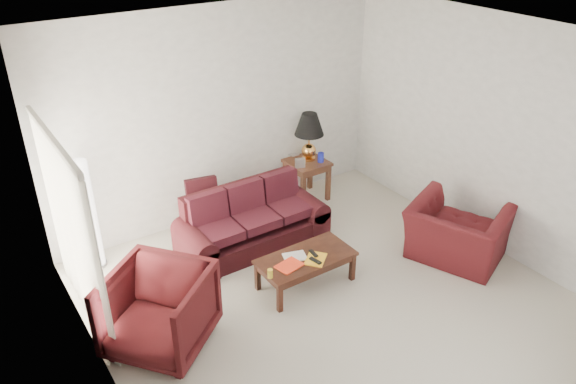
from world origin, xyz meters
The scene contains 19 objects.
floor centered at (0.00, 0.00, 0.00)m, with size 5.00×5.00×0.00m, color beige.
blinds centered at (-2.42, 1.30, 1.08)m, with size 0.10×2.00×2.16m, color silver.
sofa centered at (-0.15, 1.46, 0.41)m, with size 1.98×0.86×0.81m, color black, non-canonical shape.
throw_pillow centered at (-0.58, 2.05, 0.67)m, with size 0.42×0.12×0.42m, color black.
end_table centered at (1.22, 2.15, 0.31)m, with size 0.57×0.57×0.62m, color #4A2119, non-canonical shape.
table_lamp centered at (1.28, 2.19, 0.99)m, with size 0.44×0.44×0.74m, color gold, non-canonical shape.
clock centered at (1.01, 2.04, 0.70)m, with size 0.15×0.05×0.15m, color #BDBDC1.
blue_canister centered at (1.38, 2.02, 0.70)m, with size 0.09×0.09×0.15m, color #1C25BA.
picture_frame centered at (1.10, 2.33, 0.70)m, with size 0.12×0.02×0.14m, color #B3B2B7.
floor_lamp centered at (-2.03, 2.20, 0.74)m, with size 0.24×0.24×1.48m, color white, non-canonical shape.
armchair_left centered at (-1.90, 0.39, 0.45)m, with size 0.96×0.99×0.90m, color #3C0D10.
armchair_right centered at (1.87, -0.23, 0.38)m, with size 1.16×1.01×0.75m, color #440F13.
coffee_table centered at (-0.06, 0.39, 0.20)m, with size 1.16×0.58×0.40m, color black, non-canonical shape.
magazine_red centered at (-0.33, 0.34, 0.41)m, with size 0.29×0.22×0.02m, color red.
magazine_white centered at (-0.17, 0.45, 0.41)m, with size 0.27×0.20×0.02m, color silver.
magazine_orange centered at (0.00, 0.27, 0.41)m, with size 0.29×0.21×0.02m, color #F8AE1D.
remote_a centered at (-0.04, 0.23, 0.43)m, with size 0.05×0.16×0.02m, color black.
remote_b centered at (0.04, 0.36, 0.43)m, with size 0.05×0.15×0.02m, color black.
yellow_glass centered at (-0.62, 0.28, 0.46)m, with size 0.06×0.06×0.11m, color gold.
Camera 1 is at (-3.29, -4.04, 4.24)m, focal length 35.00 mm.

